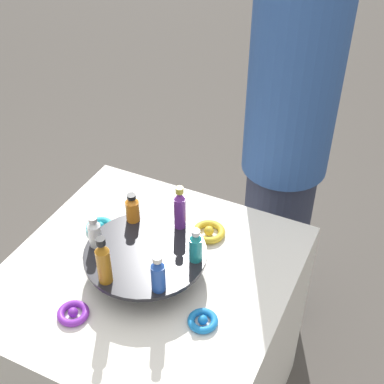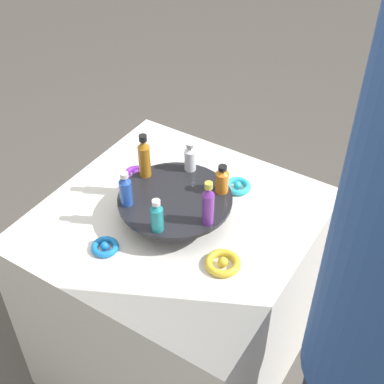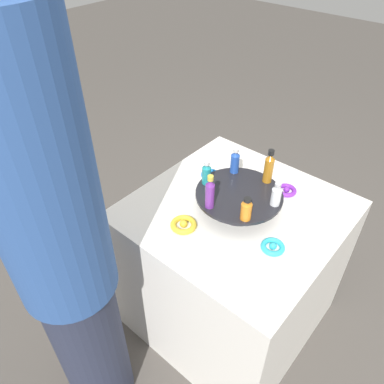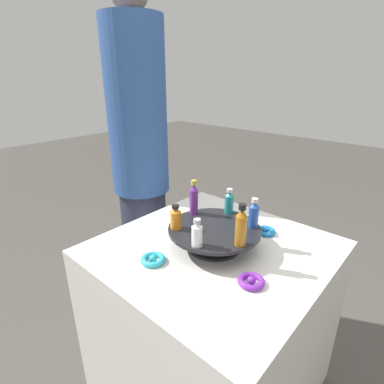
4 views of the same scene
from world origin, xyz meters
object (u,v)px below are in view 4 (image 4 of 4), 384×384
(bottle_amber, at_px, (241,227))
(ribbon_bow_gold, at_px, (188,218))
(display_stand, at_px, (214,234))
(ribbon_bow_teal, at_px, (153,259))
(bottle_orange, at_px, (176,218))
(bottle_teal, at_px, (229,202))
(bottle_purple, at_px, (194,198))
(person_figure, at_px, (140,163))
(ribbon_bow_blue, at_px, (266,231))
(ribbon_bow_purple, at_px, (251,281))
(bottle_blue, at_px, (254,214))
(bottle_clear, at_px, (197,234))

(bottle_amber, relative_size, ribbon_bow_gold, 1.45)
(display_stand, relative_size, ribbon_bow_teal, 3.95)
(display_stand, height_order, bottle_orange, bottle_orange)
(bottle_amber, bearing_deg, bottle_teal, 133.85)
(bottle_amber, distance_m, bottle_teal, 0.25)
(bottle_purple, relative_size, person_figure, 0.08)
(bottle_amber, height_order, ribbon_bow_teal, bottle_amber)
(ribbon_bow_gold, bearing_deg, person_figure, 167.41)
(person_figure, bearing_deg, ribbon_bow_blue, 18.42)
(display_stand, relative_size, bottle_teal, 3.28)
(bottle_orange, height_order, ribbon_bow_purple, bottle_orange)
(display_stand, height_order, ribbon_bow_gold, display_stand)
(bottle_blue, xyz_separation_m, ribbon_bow_gold, (-0.33, -0.00, -0.12))
(bottle_blue, height_order, bottle_teal, bottle_blue)
(bottle_amber, bearing_deg, ribbon_bow_gold, 159.25)
(bottle_clear, relative_size, person_figure, 0.05)
(person_figure, bearing_deg, bottle_purple, -0.06)
(bottle_clear, bearing_deg, person_figure, 154.40)
(bottle_orange, xyz_separation_m, ribbon_bow_purple, (0.33, 0.00, -0.11))
(bottle_teal, distance_m, bottle_orange, 0.25)
(ribbon_bow_gold, height_order, ribbon_bow_blue, ribbon_bow_gold)
(bottle_teal, distance_m, person_figure, 0.63)
(bottle_blue, distance_m, ribbon_bow_purple, 0.26)
(person_figure, bearing_deg, bottle_orange, -11.35)
(bottle_teal, xyz_separation_m, bottle_orange, (-0.07, -0.24, -0.01))
(bottle_clear, relative_size, bottle_amber, 0.66)
(bottle_clear, distance_m, bottle_purple, 0.25)
(bottle_clear, relative_size, bottle_teal, 0.93)
(bottle_orange, xyz_separation_m, ribbon_bow_teal, (0.01, -0.12, -0.11))
(bottle_teal, height_order, ribbon_bow_teal, bottle_teal)
(bottle_orange, bearing_deg, bottle_purple, 103.85)
(ribbon_bow_blue, bearing_deg, bottle_blue, -86.75)
(bottle_blue, height_order, person_figure, person_figure)
(display_stand, xyz_separation_m, ribbon_bow_purple, (0.22, -0.10, -0.04))
(bottle_teal, distance_m, ribbon_bow_purple, 0.37)
(bottle_orange, bearing_deg, ribbon_bow_purple, 0.51)
(display_stand, distance_m, ribbon_bow_teal, 0.25)
(bottle_teal, bearing_deg, bottle_orange, -106.15)
(ribbon_bow_teal, bearing_deg, bottle_amber, 37.88)
(ribbon_bow_gold, bearing_deg, display_stand, -23.47)
(ribbon_bow_purple, bearing_deg, bottle_purple, 159.25)
(display_stand, height_order, bottle_teal, bottle_teal)
(ribbon_bow_gold, height_order, ribbon_bow_teal, ribbon_bow_gold)
(bottle_blue, distance_m, bottle_orange, 0.29)
(bottle_teal, bearing_deg, bottle_clear, -76.15)
(bottle_clear, relative_size, ribbon_bow_blue, 1.22)
(display_stand, bearing_deg, ribbon_bow_purple, -23.47)
(bottle_blue, xyz_separation_m, bottle_purple, (-0.24, -0.06, 0.01))
(bottle_amber, relative_size, ribbon_bow_blue, 1.84)
(display_stand, xyz_separation_m, ribbon_bow_blue, (0.10, 0.22, -0.04))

